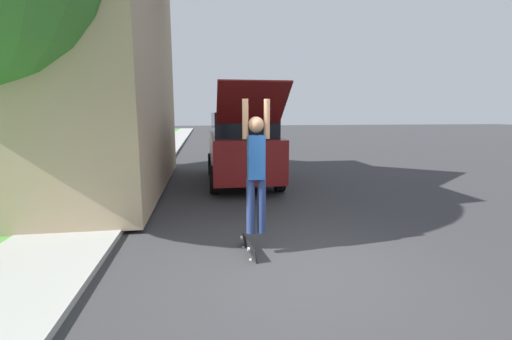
% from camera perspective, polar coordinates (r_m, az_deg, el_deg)
% --- Properties ---
extents(ground_plane, '(120.00, 120.00, 0.00)m').
position_cam_1_polar(ground_plane, '(5.13, 5.68, -15.88)').
color(ground_plane, '#333335').
extents(sidewalk, '(1.80, 80.00, 0.10)m').
position_cam_1_polar(sidewalk, '(10.98, -21.22, -2.49)').
color(sidewalk, '#9E9E99').
rests_on(sidewalk, ground_plane).
extents(suv_parked, '(2.08, 5.62, 2.92)m').
position_cam_1_polar(suv_parked, '(10.93, -2.51, 4.15)').
color(suv_parked, maroon).
rests_on(suv_parked, ground_plane).
extents(car_down_street, '(1.93, 4.07, 1.37)m').
position_cam_1_polar(car_down_street, '(20.08, -3.11, 5.03)').
color(car_down_street, '#B7B7BC').
rests_on(car_down_street, ground_plane).
extents(skateboarder, '(0.41, 0.24, 2.04)m').
position_cam_1_polar(skateboarder, '(5.13, 0.02, 0.81)').
color(skateboarder, navy).
rests_on(skateboarder, ground_plane).
extents(skateboard, '(0.18, 0.84, 0.24)m').
position_cam_1_polar(skateboard, '(5.55, -1.17, -12.83)').
color(skateboard, black).
rests_on(skateboard, ground_plane).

